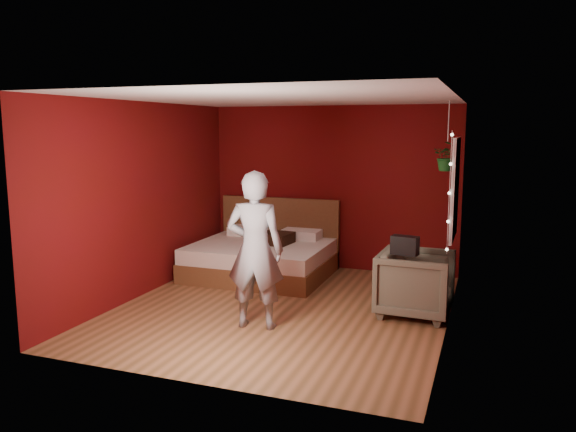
% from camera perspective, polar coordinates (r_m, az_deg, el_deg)
% --- Properties ---
extents(floor, '(4.50, 4.50, 0.00)m').
position_cam_1_polar(floor, '(7.18, -0.52, -9.33)').
color(floor, '#8F5A39').
rests_on(floor, ground).
extents(room_walls, '(4.04, 4.54, 2.62)m').
position_cam_1_polar(room_walls, '(6.84, -0.54, 4.14)').
color(room_walls, '#55090C').
rests_on(room_walls, ground).
extents(window, '(0.05, 0.97, 1.27)m').
position_cam_1_polar(window, '(7.34, 16.57, 2.69)').
color(window, white).
rests_on(window, room_walls).
extents(fairy_lights, '(0.04, 0.04, 1.45)m').
position_cam_1_polar(fairy_lights, '(6.82, 16.08, 2.26)').
color(fairy_lights, silver).
rests_on(fairy_lights, room_walls).
extents(bed, '(2.03, 1.72, 1.11)m').
position_cam_1_polar(bed, '(8.70, -2.55, -4.10)').
color(bed, brown).
rests_on(bed, ground).
extents(person, '(0.71, 0.53, 1.79)m').
position_cam_1_polar(person, '(6.31, -3.37, -3.49)').
color(person, gray).
rests_on(person, ground).
extents(armchair, '(0.90, 0.88, 0.79)m').
position_cam_1_polar(armchair, '(6.99, 12.84, -6.70)').
color(armchair, '#5B5A48').
rests_on(armchair, ground).
extents(handbag, '(0.33, 0.21, 0.22)m').
position_cam_1_polar(handbag, '(6.67, 11.79, -2.93)').
color(handbag, black).
rests_on(handbag, armchair).
extents(throw_pillow, '(0.51, 0.51, 0.16)m').
position_cam_1_polar(throw_pillow, '(8.56, -1.26, -2.26)').
color(throw_pillow, black).
rests_on(throw_pillow, bed).
extents(hanging_plant, '(0.37, 0.33, 0.91)m').
position_cam_1_polar(hanging_plant, '(7.64, 15.86, 5.86)').
color(hanging_plant, silver).
rests_on(hanging_plant, room_walls).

